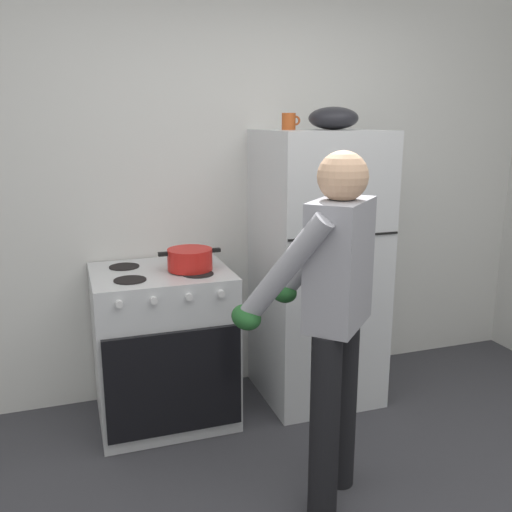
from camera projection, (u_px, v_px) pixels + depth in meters
The scene contains 7 objects.
kitchen_wall_back at pixel (230, 179), 3.54m from camera, with size 6.00×0.10×2.70m, color silver.
refrigerator at pixel (317, 268), 3.45m from camera, with size 0.68×0.72×1.66m.
stove_range at pixel (164, 346), 3.23m from camera, with size 0.76×0.67×0.90m.
person_cook at pixel (331, 303), 2.41m from camera, with size 0.64×0.67×1.60m.
red_pot at pixel (190, 259), 3.12m from camera, with size 0.35×0.25×0.12m.
coffee_mug at pixel (289, 121), 3.23m from camera, with size 0.11×0.08×0.10m.
mixing_bowl at pixel (333, 118), 3.26m from camera, with size 0.29×0.29×0.13m, color black.
Camera 1 is at (-0.98, -1.46, 1.72)m, focal length 39.37 mm.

